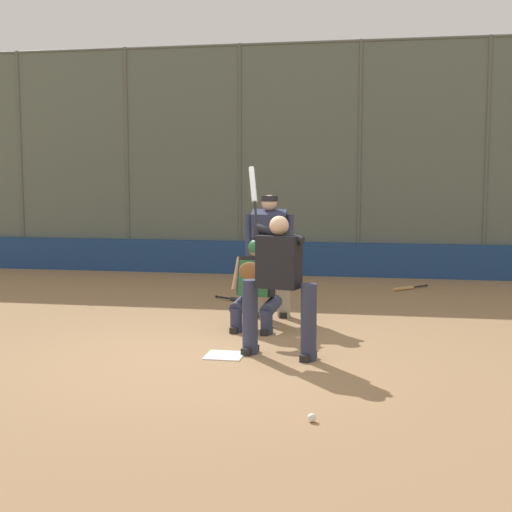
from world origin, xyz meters
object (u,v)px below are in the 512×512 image
batter_at_plate (278,281)px  baseball_loose (312,418)px  umpire_home (269,252)px  spare_bat_near_backstop (238,300)px  spare_bat_by_padding (406,288)px  catcher_behind_plate (255,283)px

batter_at_plate → baseball_loose: 2.36m
umpire_home → batter_at_plate: bearing=97.2°
baseball_loose → spare_bat_near_backstop: bearing=-72.2°
spare_bat_by_padding → baseball_loose: size_ratio=9.20×
batter_at_plate → spare_bat_by_padding: bearing=-92.4°
batter_at_plate → spare_bat_near_backstop: size_ratio=2.97×
catcher_behind_plate → spare_bat_near_backstop: 2.30m
catcher_behind_plate → baseball_loose: 3.66m
spare_bat_by_padding → catcher_behind_plate: bearing=16.2°
catcher_behind_plate → umpire_home: bearing=-84.8°
batter_at_plate → spare_bat_by_padding: (-1.57, -5.18, -0.85)m
umpire_home → spare_bat_near_backstop: 1.66m
umpire_home → spare_bat_by_padding: 3.68m
catcher_behind_plate → baseball_loose: size_ratio=16.58×
catcher_behind_plate → baseball_loose: catcher_behind_plate is taller
spare_bat_near_backstop → spare_bat_by_padding: size_ratio=1.07×
baseball_loose → spare_bat_by_padding: bearing=-97.5°
batter_at_plate → umpire_home: bearing=-63.8°
umpire_home → baseball_loose: umpire_home is taller
batter_at_plate → umpire_home: batter_at_plate is taller
catcher_behind_plate → spare_bat_by_padding: catcher_behind_plate is taller
catcher_behind_plate → umpire_home: umpire_home is taller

